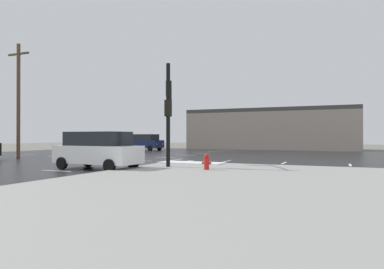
{
  "coord_description": "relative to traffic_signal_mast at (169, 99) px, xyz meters",
  "views": [
    {
      "loc": [
        13.55,
        -23.46,
        1.81
      ],
      "look_at": [
        1.45,
        4.24,
        1.95
      ],
      "focal_mm": 32.21,
      "sensor_mm": 36.0,
      "label": 1
    }
  ],
  "objects": [
    {
      "name": "ground_plane",
      "position": [
        -3.96,
        5.05,
        -4.07
      ],
      "size": [
        120.0,
        120.0,
        0.0
      ],
      "primitive_type": "plane",
      "color": "slate"
    },
    {
      "name": "road_asphalt",
      "position": [
        -3.96,
        5.05,
        -4.06
      ],
      "size": [
        44.0,
        44.0,
        0.02
      ],
      "primitive_type": "cube",
      "color": "#232326",
      "rests_on": "ground_plane"
    },
    {
      "name": "sidewalk_corner",
      "position": [
        8.04,
        -6.95,
        -4.0
      ],
      "size": [
        18.0,
        18.0,
        0.14
      ],
      "primitive_type": "cube",
      "color": "#9E9E99",
      "rests_on": "ground_plane"
    },
    {
      "name": "snow_strip_curbside",
      "position": [
        1.04,
        1.05,
        -3.9
      ],
      "size": [
        4.0,
        1.6,
        0.06
      ],
      "primitive_type": "cube",
      "color": "white",
      "rests_on": "sidewalk_corner"
    },
    {
      "name": "lane_markings",
      "position": [
        -2.76,
        3.67,
        -4.05
      ],
      "size": [
        36.15,
        36.15,
        0.01
      ],
      "color": "silver",
      "rests_on": "road_asphalt"
    },
    {
      "name": "traffic_signal_mast",
      "position": [
        0.0,
        0.0,
        0.0
      ],
      "size": [
        2.76,
        5.26,
        5.65
      ],
      "rotation": [
        0.0,
        0.0,
        2.04
      ],
      "color": "black",
      "rests_on": "sidewalk_corner"
    },
    {
      "name": "fire_hydrant",
      "position": [
        3.38,
        -2.4,
        -3.54
      ],
      "size": [
        0.48,
        0.26,
        0.79
      ],
      "color": "red",
      "rests_on": "sidewalk_corner"
    },
    {
      "name": "strip_building_background",
      "position": [
        0.68,
        29.44,
        -1.34
      ],
      "size": [
        22.23,
        8.0,
        5.48
      ],
      "color": "gray",
      "rests_on": "ground_plane"
    },
    {
      "name": "suv_white",
      "position": [
        -2.58,
        -3.35,
        -2.98
      ],
      "size": [
        4.92,
        2.39,
        2.03
      ],
      "rotation": [
        0.0,
        0.0,
        3.09
      ],
      "color": "white",
      "rests_on": "road_asphalt"
    },
    {
      "name": "suv_navy",
      "position": [
        -13.33,
        18.98,
        -2.98
      ],
      "size": [
        4.98,
        2.58,
        2.03
      ],
      "rotation": [
        0.0,
        0.0,
        -0.11
      ],
      "color": "#141E47",
      "rests_on": "road_asphalt"
    },
    {
      "name": "utility_pole_mid",
      "position": [
        -14.06,
        1.14,
        0.72
      ],
      "size": [
        2.2,
        0.28,
        9.17
      ],
      "color": "brown",
      "rests_on": "ground_plane"
    }
  ]
}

